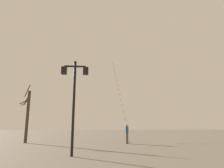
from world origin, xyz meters
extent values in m
plane|color=#756B5B|center=(0.00, 20.00, 0.00)|extent=(160.00, 160.00, 0.00)
cylinder|color=black|center=(-1.72, 8.23, 2.42)|extent=(0.14, 0.14, 4.83)
sphere|color=black|center=(-1.72, 8.23, 4.91)|extent=(0.16, 0.16, 0.16)
cube|color=black|center=(-1.72, 8.23, 4.68)|extent=(1.16, 0.08, 0.08)
cube|color=black|center=(-2.30, 8.23, 4.43)|extent=(0.28, 0.28, 0.40)
cube|color=beige|center=(-2.30, 8.23, 4.43)|extent=(0.19, 0.19, 0.30)
cube|color=black|center=(-1.13, 8.23, 4.43)|extent=(0.28, 0.28, 0.40)
cube|color=beige|center=(-1.13, 8.23, 4.43)|extent=(0.19, 0.19, 0.30)
cylinder|color=brown|center=(2.58, 16.79, 0.09)|extent=(0.06, 0.06, 0.18)
cylinder|color=silver|center=(2.56, 18.21, 1.22)|extent=(0.05, 2.85, 2.09)
cylinder|color=silver|center=(2.55, 20.23, 2.69)|extent=(0.03, 1.21, 0.89)
cylinder|color=silver|center=(2.53, 21.43, 3.57)|extent=(0.03, 1.21, 0.89)
cylinder|color=silver|center=(2.52, 22.63, 4.45)|extent=(0.03, 1.21, 0.89)
cylinder|color=silver|center=(2.51, 23.83, 5.33)|extent=(0.03, 1.21, 0.89)
cylinder|color=silver|center=(2.50, 25.04, 6.21)|extent=(0.03, 1.21, 0.89)
cylinder|color=silver|center=(2.49, 26.24, 7.08)|extent=(0.03, 1.21, 0.89)
cylinder|color=silver|center=(2.48, 27.44, 7.96)|extent=(0.03, 1.21, 0.89)
cylinder|color=silver|center=(2.47, 28.64, 8.84)|extent=(0.03, 1.21, 0.89)
cylinder|color=silver|center=(2.46, 29.84, 9.72)|extent=(0.03, 1.21, 0.89)
cylinder|color=silver|center=(2.45, 31.05, 10.60)|extent=(0.03, 1.21, 0.89)
cylinder|color=silver|center=(2.44, 32.25, 11.47)|extent=(0.03, 1.21, 0.89)
cylinder|color=silver|center=(2.43, 33.45, 12.35)|extent=(0.03, 1.21, 0.89)
cylinder|color=silver|center=(2.42, 34.65, 13.23)|extent=(0.03, 1.21, 0.89)
cube|color=white|center=(2.55, 19.63, 2.25)|extent=(0.46, 0.07, 0.46)
cylinder|color=white|center=(2.55, 19.63, 1.89)|extent=(0.02, 0.02, 0.35)
cube|color=white|center=(2.54, 20.83, 3.13)|extent=(0.45, 0.09, 0.46)
cylinder|color=white|center=(2.54, 20.83, 2.82)|extent=(0.02, 0.05, 0.26)
cube|color=white|center=(2.53, 22.03, 4.01)|extent=(0.46, 0.04, 0.46)
cylinder|color=white|center=(2.53, 22.03, 3.67)|extent=(0.02, 0.04, 0.31)
cube|color=white|center=(2.52, 23.23, 4.89)|extent=(0.45, 0.11, 0.46)
cylinder|color=white|center=(2.52, 23.23, 4.51)|extent=(0.02, 0.02, 0.37)
cube|color=white|center=(2.51, 24.43, 5.77)|extent=(0.45, 0.12, 0.46)
cylinder|color=white|center=(2.51, 24.43, 5.44)|extent=(0.02, 0.04, 0.28)
cube|color=white|center=(2.50, 25.64, 6.64)|extent=(0.45, 0.09, 0.46)
cylinder|color=white|center=(2.50, 25.64, 6.31)|extent=(0.02, 0.06, 0.29)
cube|color=white|center=(2.49, 26.84, 7.52)|extent=(0.45, 0.11, 0.46)
cylinder|color=white|center=(2.49, 26.84, 7.18)|extent=(0.02, 0.02, 0.30)
cube|color=white|center=(2.48, 28.04, 8.40)|extent=(0.46, 0.05, 0.46)
cylinder|color=white|center=(2.48, 28.04, 8.05)|extent=(0.02, 0.06, 0.33)
cube|color=white|center=(2.47, 29.24, 9.28)|extent=(0.46, 0.05, 0.46)
cylinder|color=white|center=(2.47, 29.24, 8.97)|extent=(0.02, 0.05, 0.24)
cube|color=white|center=(2.45, 30.44, 10.16)|extent=(0.45, 0.09, 0.46)
cylinder|color=white|center=(2.45, 30.44, 9.80)|extent=(0.02, 0.02, 0.34)
cube|color=white|center=(2.44, 31.65, 11.03)|extent=(0.46, 0.03, 0.46)
cylinder|color=white|center=(2.44, 31.65, 10.72)|extent=(0.02, 0.03, 0.27)
cube|color=white|center=(2.43, 32.85, 11.91)|extent=(0.46, 0.02, 0.46)
cylinder|color=white|center=(2.43, 32.85, 11.60)|extent=(0.02, 0.04, 0.25)
cube|color=white|center=(2.42, 34.05, 12.79)|extent=(0.46, 0.04, 0.46)
cylinder|color=white|center=(2.42, 34.05, 12.47)|extent=(0.02, 0.02, 0.26)
cube|color=white|center=(2.41, 35.25, 13.67)|extent=(0.45, 0.09, 0.46)
cylinder|color=white|center=(2.41, 35.25, 13.36)|extent=(0.02, 0.03, 0.24)
cube|color=brown|center=(2.18, 15.80, 0.45)|extent=(0.21, 0.30, 0.90)
cube|color=#264C8C|center=(2.18, 15.80, 1.18)|extent=(0.25, 0.39, 0.60)
sphere|color=tan|center=(2.18, 15.80, 1.60)|extent=(0.22, 0.22, 0.22)
cylinder|color=#264C8C|center=(2.19, 16.02, 1.35)|extent=(0.10, 0.39, 0.50)
cylinder|color=#423323|center=(-6.97, 17.13, 2.41)|extent=(0.27, 0.27, 4.83)
cylinder|color=#423323|center=(-7.24, 17.35, 4.04)|extent=(0.66, 0.56, 1.01)
cylinder|color=#423323|center=(-7.36, 17.32, 3.69)|extent=(0.84, 0.46, 0.52)
cylinder|color=#423323|center=(-7.38, 17.10, 3.78)|extent=(0.86, 0.14, 0.53)
cylinder|color=#423323|center=(-7.27, 17.40, 4.87)|extent=(0.70, 0.64, 1.14)
camera|label=1|loc=(-0.48, -2.46, 1.46)|focal=32.38mm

